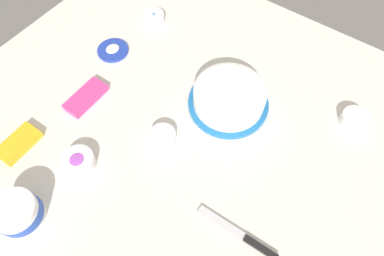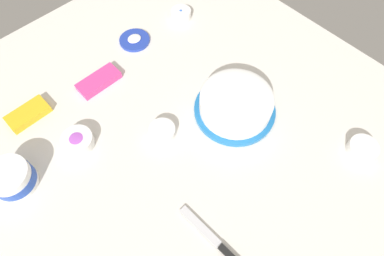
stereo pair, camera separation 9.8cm
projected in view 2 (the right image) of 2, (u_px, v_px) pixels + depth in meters
The scene contains 11 objects.
ground_plane at pixel (168, 146), 0.99m from camera, with size 1.54×1.54×0.00m, color silver.
frosted_cake at pixel (236, 104), 1.02m from camera, with size 0.26×0.26×0.09m.
frosting_tub at pixel (12, 178), 0.90m from camera, with size 0.12×0.12×0.08m.
frosting_tub_lid at pixel (135, 40), 1.21m from camera, with size 0.11×0.11×0.02m.
spreading_knife at pixel (220, 246), 0.84m from camera, with size 0.03×0.24×0.01m.
sprinkle_bowl_orange at pixel (363, 149), 0.97m from camera, with size 0.09×0.09×0.03m.
sprinkle_bowl_green at pixel (162, 132), 1.00m from camera, with size 0.08×0.08×0.03m.
sprinkle_bowl_rainbow at pixel (78, 141), 0.98m from camera, with size 0.10×0.10×0.04m.
sprinkle_bowl_blue at pixel (181, 14), 1.26m from camera, with size 0.08×0.08×0.04m.
candy_box_lower at pixel (28, 114), 1.04m from camera, with size 0.13×0.07×0.02m, color yellow.
candy_box_upper at pixel (99, 81), 1.10m from camera, with size 0.15×0.07×0.02m, color #E53D8E.
Camera 2 is at (-0.25, -0.37, 0.89)m, focal length 30.38 mm.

